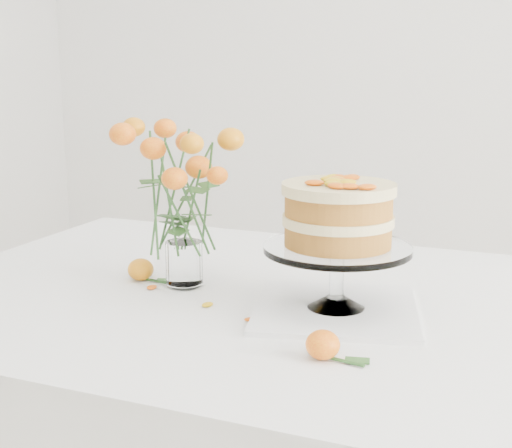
% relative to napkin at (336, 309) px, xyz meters
% --- Properties ---
extents(table, '(1.43, 0.93, 0.76)m').
position_rel_napkin_xyz_m(table, '(-0.09, 0.05, -0.09)').
color(table, '#A77B61').
rests_on(table, ground).
extents(napkin, '(0.33, 0.33, 0.01)m').
position_rel_napkin_xyz_m(napkin, '(0.00, 0.00, 0.00)').
color(napkin, white).
rests_on(napkin, table).
extents(cake_stand, '(0.25, 0.25, 0.22)m').
position_rel_napkin_xyz_m(cake_stand, '(0.00, -0.00, 0.15)').
color(cake_stand, white).
rests_on(cake_stand, napkin).
extents(rose_vase, '(0.24, 0.24, 0.35)m').
position_rel_napkin_xyz_m(rose_vase, '(-0.30, 0.03, 0.20)').
color(rose_vase, white).
rests_on(rose_vase, table).
extents(loose_rose_near, '(0.09, 0.05, 0.04)m').
position_rel_napkin_xyz_m(loose_rose_near, '(-0.40, 0.03, 0.02)').
color(loose_rose_near, orange).
rests_on(loose_rose_near, table).
extents(loose_rose_far, '(0.09, 0.05, 0.04)m').
position_rel_napkin_xyz_m(loose_rose_far, '(0.04, -0.20, 0.02)').
color(loose_rose_far, '#E23E0B').
rests_on(loose_rose_far, table).
extents(stray_petal_a, '(0.03, 0.02, 0.00)m').
position_rel_napkin_xyz_m(stray_petal_a, '(-0.21, -0.05, -0.00)').
color(stray_petal_a, gold).
rests_on(stray_petal_a, table).
extents(stray_petal_b, '(0.03, 0.02, 0.00)m').
position_rel_napkin_xyz_m(stray_petal_b, '(-0.11, -0.09, -0.00)').
color(stray_petal_b, gold).
rests_on(stray_petal_b, table).
extents(stray_petal_c, '(0.03, 0.02, 0.00)m').
position_rel_napkin_xyz_m(stray_petal_c, '(-0.07, -0.13, -0.00)').
color(stray_petal_c, gold).
rests_on(stray_petal_c, table).
extents(stray_petal_d, '(0.03, 0.02, 0.00)m').
position_rel_napkin_xyz_m(stray_petal_d, '(-0.35, -0.00, -0.00)').
color(stray_petal_d, gold).
rests_on(stray_petal_d, table).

